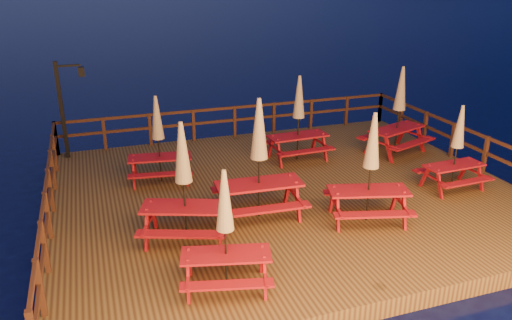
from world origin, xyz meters
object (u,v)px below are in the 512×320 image
object	(u,v)px
picnic_table_0	(184,181)
picnic_table_1	(371,166)
picnic_table_2	(399,109)
lamp_post	(66,101)

from	to	relation	value
picnic_table_0	picnic_table_1	bearing A→B (deg)	13.36
picnic_table_1	picnic_table_2	xyz separation A→B (m)	(3.28, 3.79, 0.08)
picnic_table_1	lamp_post	bearing A→B (deg)	149.47
picnic_table_0	picnic_table_2	size ratio (longest dim) A/B	0.96
picnic_table_0	picnic_table_1	world-z (taller)	picnic_table_0
lamp_post	picnic_table_1	distance (m)	9.39
lamp_post	picnic_table_2	size ratio (longest dim) A/B	1.08
lamp_post	picnic_table_0	size ratio (longest dim) A/B	1.12
picnic_table_1	picnic_table_2	distance (m)	5.01
picnic_table_0	picnic_table_2	distance (m)	8.14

